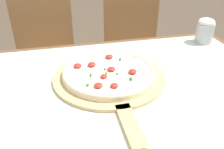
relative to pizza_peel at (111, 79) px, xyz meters
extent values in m
cube|color=brown|center=(0.00, -0.12, -0.03)|extent=(1.30, 0.99, 0.03)
cylinder|color=brown|center=(0.59, 0.32, -0.40)|extent=(0.06, 0.06, 0.71)
cube|color=silver|center=(0.00, -0.12, -0.01)|extent=(1.22, 0.91, 0.00)
cylinder|color=tan|center=(0.00, 0.02, 0.00)|extent=(0.41, 0.41, 0.01)
cube|color=tan|center=(0.00, -0.26, 0.00)|extent=(0.04, 0.20, 0.01)
cylinder|color=beige|center=(0.00, 0.02, 0.01)|extent=(0.34, 0.34, 0.02)
torus|color=beige|center=(0.00, 0.02, 0.02)|extent=(0.34, 0.34, 0.02)
cylinder|color=white|center=(0.00, 0.02, 0.02)|extent=(0.30, 0.30, 0.00)
ellipsoid|color=red|center=(0.07, -0.02, 0.03)|extent=(0.03, 0.03, 0.01)
ellipsoid|color=red|center=(-0.11, 0.07, 0.03)|extent=(0.03, 0.03, 0.01)
ellipsoid|color=red|center=(0.02, 0.12, 0.03)|extent=(0.03, 0.03, 0.01)
ellipsoid|color=red|center=(-0.01, -0.09, 0.03)|extent=(0.03, 0.03, 0.01)
ellipsoid|color=red|center=(-0.06, -0.08, 0.03)|extent=(0.03, 0.03, 0.01)
ellipsoid|color=red|center=(-0.03, -0.03, 0.03)|extent=(0.02, 0.02, 0.01)
ellipsoid|color=red|center=(-0.06, 0.07, 0.03)|extent=(0.03, 0.03, 0.01)
ellipsoid|color=red|center=(0.00, 0.02, 0.03)|extent=(0.03, 0.03, 0.01)
cube|color=#387533|center=(0.06, 0.09, 0.03)|extent=(0.01, 0.01, 0.01)
cube|color=#387533|center=(-0.08, -0.01, 0.03)|extent=(0.01, 0.01, 0.01)
cube|color=#387533|center=(-0.10, -0.07, 0.03)|extent=(0.01, 0.01, 0.01)
cube|color=#387533|center=(-0.02, 0.00, 0.03)|extent=(0.01, 0.01, 0.01)
cube|color=#387533|center=(0.00, 0.02, 0.03)|extent=(0.01, 0.01, 0.01)
cube|color=#387533|center=(-0.11, 0.08, 0.03)|extent=(0.01, 0.01, 0.01)
cube|color=#387533|center=(0.02, -0.02, 0.03)|extent=(0.01, 0.01, 0.01)
cube|color=#387533|center=(-0.02, 0.03, 0.03)|extent=(0.01, 0.00, 0.01)
cube|color=#387533|center=(0.05, -0.06, 0.03)|extent=(0.01, 0.01, 0.01)
cube|color=#A37547|center=(-0.26, 0.66, -0.32)|extent=(0.41, 0.41, 0.02)
cube|color=#A37547|center=(-0.27, 0.85, -0.09)|extent=(0.38, 0.04, 0.44)
cylinder|color=#A37547|center=(-0.42, 0.50, -0.54)|extent=(0.04, 0.04, 0.42)
cylinder|color=#A37547|center=(-0.10, 0.51, -0.54)|extent=(0.04, 0.04, 0.42)
cylinder|color=#A37547|center=(-0.42, 0.82, -0.54)|extent=(0.04, 0.04, 0.42)
cylinder|color=#A37547|center=(-0.10, 0.83, -0.54)|extent=(0.04, 0.04, 0.42)
cube|color=#A37547|center=(0.31, 0.66, -0.32)|extent=(0.44, 0.44, 0.02)
cube|color=#A37547|center=(0.34, 0.85, -0.09)|extent=(0.38, 0.08, 0.44)
cylinder|color=#A37547|center=(0.14, 0.53, -0.54)|extent=(0.04, 0.04, 0.42)
cylinder|color=#A37547|center=(0.45, 0.49, -0.54)|extent=(0.04, 0.04, 0.42)
cylinder|color=#A37547|center=(0.17, 0.84, -0.54)|extent=(0.04, 0.04, 0.42)
cylinder|color=#A37547|center=(0.49, 0.80, -0.54)|extent=(0.04, 0.04, 0.42)
cylinder|color=#B2B7BC|center=(0.52, 0.25, 0.04)|extent=(0.08, 0.08, 0.09)
ellipsoid|color=white|center=(0.52, 0.25, 0.10)|extent=(0.08, 0.08, 0.04)
camera|label=1|loc=(-0.16, -0.72, 0.45)|focal=38.00mm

